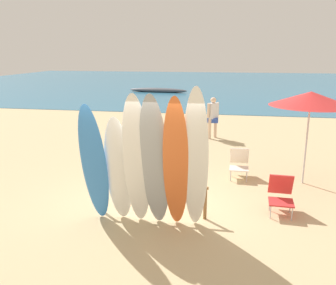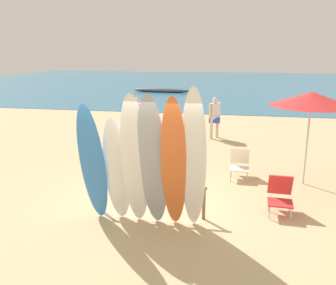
{
  "view_description": "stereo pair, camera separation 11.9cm",
  "coord_description": "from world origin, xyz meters",
  "px_view_note": "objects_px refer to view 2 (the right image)",
  "views": [
    {
      "loc": [
        1.52,
        -6.64,
        3.32
      ],
      "look_at": [
        0.0,
        1.99,
        1.06
      ],
      "focal_mm": 37.79,
      "sensor_mm": 36.0,
      "label": 1
    },
    {
      "loc": [
        1.63,
        -6.62,
        3.32
      ],
      "look_at": [
        0.0,
        1.99,
        1.06
      ],
      "focal_mm": 37.79,
      "sensor_mm": 36.0,
      "label": 2
    }
  ],
  "objects_px": {
    "surfboard_white_1": "(117,170)",
    "distant_boat": "(161,90)",
    "surfboard_grey_3": "(153,163)",
    "beachgoer_near_rack": "(215,115)",
    "surfboard_blue_0": "(93,164)",
    "surfboard_rack": "(150,191)",
    "beach_chair_blue": "(240,162)",
    "beachgoer_strolling": "(137,116)",
    "beach_umbrella": "(311,99)",
    "surfboard_white_5": "(194,162)",
    "beach_chair_red": "(280,194)",
    "surfboard_white_2": "(135,162)",
    "surfboard_orange_4": "(174,165)"
  },
  "relations": [
    {
      "from": "beach_chair_blue",
      "to": "beachgoer_strolling",
      "type": "bearing_deg",
      "value": 139.69
    },
    {
      "from": "surfboard_blue_0",
      "to": "surfboard_orange_4",
      "type": "xyz_separation_m",
      "value": [
        1.59,
        -0.06,
        0.1
      ]
    },
    {
      "from": "surfboard_white_1",
      "to": "surfboard_white_5",
      "type": "height_order",
      "value": "surfboard_white_5"
    },
    {
      "from": "beachgoer_strolling",
      "to": "beach_chair_blue",
      "type": "relative_size",
      "value": 2.08
    },
    {
      "from": "beach_chair_blue",
      "to": "beach_umbrella",
      "type": "xyz_separation_m",
      "value": [
        1.63,
        -0.2,
        1.78
      ]
    },
    {
      "from": "distant_boat",
      "to": "surfboard_orange_4",
      "type": "bearing_deg",
      "value": -77.67
    },
    {
      "from": "surfboard_white_1",
      "to": "beachgoer_strolling",
      "type": "xyz_separation_m",
      "value": [
        -1.43,
        6.5,
        -0.15
      ]
    },
    {
      "from": "surfboard_grey_3",
      "to": "beachgoer_near_rack",
      "type": "height_order",
      "value": "surfboard_grey_3"
    },
    {
      "from": "surfboard_white_5",
      "to": "beach_umbrella",
      "type": "height_order",
      "value": "surfboard_white_5"
    },
    {
      "from": "surfboard_white_5",
      "to": "beach_chair_red",
      "type": "height_order",
      "value": "surfboard_white_5"
    },
    {
      "from": "surfboard_white_1",
      "to": "beach_umbrella",
      "type": "distance_m",
      "value": 5.08
    },
    {
      "from": "surfboard_orange_4",
      "to": "beach_umbrella",
      "type": "distance_m",
      "value": 4.31
    },
    {
      "from": "surfboard_white_5",
      "to": "beachgoer_near_rack",
      "type": "xyz_separation_m",
      "value": [
        -0.07,
        7.64,
        -0.47
      ]
    },
    {
      "from": "surfboard_white_1",
      "to": "surfboard_white_2",
      "type": "distance_m",
      "value": 0.47
    },
    {
      "from": "beachgoer_near_rack",
      "to": "beach_chair_blue",
      "type": "height_order",
      "value": "beachgoer_near_rack"
    },
    {
      "from": "surfboard_blue_0",
      "to": "surfboard_rack",
      "type": "bearing_deg",
      "value": 28.82
    },
    {
      "from": "surfboard_rack",
      "to": "surfboard_white_1",
      "type": "relative_size",
      "value": 1.05
    },
    {
      "from": "surfboard_white_2",
      "to": "surfboard_orange_4",
      "type": "distance_m",
      "value": 0.75
    },
    {
      "from": "surfboard_white_1",
      "to": "beachgoer_near_rack",
      "type": "distance_m",
      "value": 7.62
    },
    {
      "from": "surfboard_blue_0",
      "to": "beach_chair_red",
      "type": "relative_size",
      "value": 3.11
    },
    {
      "from": "surfboard_blue_0",
      "to": "surfboard_white_2",
      "type": "xyz_separation_m",
      "value": [
        0.84,
        -0.0,
        0.1
      ]
    },
    {
      "from": "surfboard_white_1",
      "to": "distant_boat",
      "type": "height_order",
      "value": "surfboard_white_1"
    },
    {
      "from": "beachgoer_strolling",
      "to": "beach_chair_blue",
      "type": "distance_m",
      "value": 5.12
    },
    {
      "from": "beach_chair_blue",
      "to": "beachgoer_near_rack",
      "type": "bearing_deg",
      "value": 103.53
    },
    {
      "from": "surfboard_grey_3",
      "to": "surfboard_white_5",
      "type": "relative_size",
      "value": 0.94
    },
    {
      "from": "surfboard_grey_3",
      "to": "beachgoer_near_rack",
      "type": "distance_m",
      "value": 7.66
    },
    {
      "from": "distant_boat",
      "to": "surfboard_blue_0",
      "type": "bearing_deg",
      "value": -81.47
    },
    {
      "from": "surfboard_white_2",
      "to": "distant_boat",
      "type": "height_order",
      "value": "surfboard_white_2"
    },
    {
      "from": "surfboard_rack",
      "to": "beachgoer_strolling",
      "type": "height_order",
      "value": "beachgoer_strolling"
    },
    {
      "from": "surfboard_grey_3",
      "to": "beach_chair_red",
      "type": "height_order",
      "value": "surfboard_grey_3"
    },
    {
      "from": "surfboard_orange_4",
      "to": "distant_boat",
      "type": "height_order",
      "value": "surfboard_orange_4"
    },
    {
      "from": "surfboard_white_5",
      "to": "distant_boat",
      "type": "relative_size",
      "value": 0.58
    },
    {
      "from": "surfboard_white_5",
      "to": "beachgoer_near_rack",
      "type": "distance_m",
      "value": 7.65
    },
    {
      "from": "surfboard_grey_3",
      "to": "beach_chair_blue",
      "type": "bearing_deg",
      "value": 65.08
    },
    {
      "from": "surfboard_white_5",
      "to": "beachgoer_strolling",
      "type": "height_order",
      "value": "surfboard_white_5"
    },
    {
      "from": "surfboard_white_1",
      "to": "surfboard_grey_3",
      "type": "bearing_deg",
      "value": -13.8
    },
    {
      "from": "surfboard_rack",
      "to": "beach_umbrella",
      "type": "bearing_deg",
      "value": 35.52
    },
    {
      "from": "surfboard_orange_4",
      "to": "beachgoer_strolling",
      "type": "xyz_separation_m",
      "value": [
        -2.57,
        6.68,
        -0.37
      ]
    },
    {
      "from": "surfboard_white_1",
      "to": "beachgoer_strolling",
      "type": "distance_m",
      "value": 6.66
    },
    {
      "from": "beach_chair_red",
      "to": "distant_boat",
      "type": "xyz_separation_m",
      "value": [
        -7.09,
        21.79,
        -0.25
      ]
    },
    {
      "from": "beachgoer_strolling",
      "to": "beach_chair_red",
      "type": "xyz_separation_m",
      "value": [
        4.63,
        -5.44,
        -0.53
      ]
    },
    {
      "from": "surfboard_rack",
      "to": "surfboard_white_1",
      "type": "distance_m",
      "value": 0.9
    },
    {
      "from": "surfboard_white_1",
      "to": "distant_boat",
      "type": "xyz_separation_m",
      "value": [
        -3.89,
        22.85,
        -0.92
      ]
    },
    {
      "from": "surfboard_white_2",
      "to": "beachgoer_near_rack",
      "type": "height_order",
      "value": "surfboard_white_2"
    },
    {
      "from": "surfboard_white_1",
      "to": "beachgoer_near_rack",
      "type": "height_order",
      "value": "surfboard_white_1"
    },
    {
      "from": "beachgoer_near_rack",
      "to": "distant_boat",
      "type": "xyz_separation_m",
      "value": [
        -5.32,
        15.36,
        -0.75
      ]
    },
    {
      "from": "surfboard_rack",
      "to": "surfboard_grey_3",
      "type": "height_order",
      "value": "surfboard_grey_3"
    },
    {
      "from": "beachgoer_near_rack",
      "to": "beach_umbrella",
      "type": "distance_m",
      "value": 5.39
    },
    {
      "from": "beachgoer_near_rack",
      "to": "beach_chair_red",
      "type": "height_order",
      "value": "beachgoer_near_rack"
    },
    {
      "from": "surfboard_orange_4",
      "to": "surfboard_white_5",
      "type": "relative_size",
      "value": 0.95
    }
  ]
}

